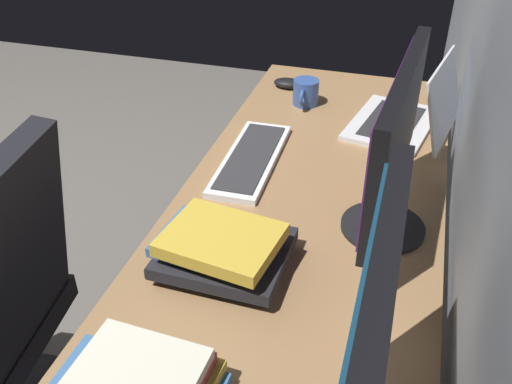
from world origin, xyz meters
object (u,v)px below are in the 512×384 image
monitor_primary (395,142)px  book_stack_far (221,249)px  mouse_spare (288,83)px  keyboard_main (251,159)px  coffee_mug (306,93)px  laptop_leftmost (412,114)px

monitor_primary → book_stack_far: (0.24, -0.32, -0.19)m
mouse_spare → book_stack_far: (0.98, 0.09, 0.03)m
keyboard_main → book_stack_far: size_ratio=1.46×
monitor_primary → keyboard_main: (-0.21, -0.39, -0.23)m
monitor_primary → keyboard_main: 0.50m
monitor_primary → coffee_mug: 0.73m
monitor_primary → coffee_mug: (-0.63, -0.33, -0.19)m
monitor_primary → laptop_leftmost: size_ratio=1.45×
monitor_primary → laptop_leftmost: 0.57m
laptop_leftmost → coffee_mug: 0.37m
laptop_leftmost → book_stack_far: size_ratio=1.34×
monitor_primary → mouse_spare: size_ratio=5.45×
keyboard_main → mouse_spare: 0.54m
book_stack_far → coffee_mug: 0.87m
laptop_leftmost → book_stack_far: bearing=-24.3°
mouse_spare → coffee_mug: 0.15m
book_stack_far → monitor_primary: bearing=126.6°
book_stack_far → coffee_mug: bearing=-179.8°
laptop_leftmost → book_stack_far: 0.85m
mouse_spare → book_stack_far: book_stack_far is taller
coffee_mug → laptop_leftmost: bearing=76.3°
mouse_spare → coffee_mug: (0.12, 0.09, 0.03)m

